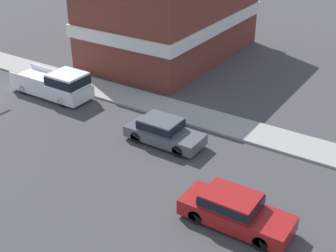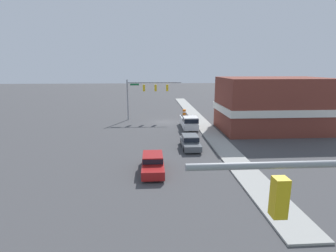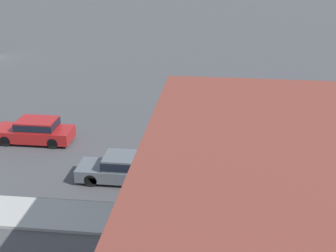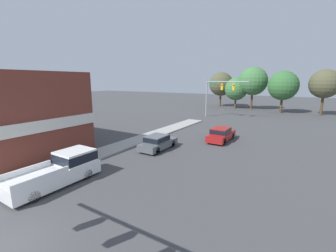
{
  "view_description": "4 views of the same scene",
  "coord_description": "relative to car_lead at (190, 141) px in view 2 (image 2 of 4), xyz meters",
  "views": [
    {
      "loc": [
        16.27,
        26.11,
        12.85
      ],
      "look_at": [
        0.12,
        15.61,
        2.53
      ],
      "focal_mm": 50.0,
      "sensor_mm": 36.0,
      "label": 1
    },
    {
      "loc": [
        2.04,
        40.72,
        8.57
      ],
      "look_at": [
        0.28,
        13.42,
        2.37
      ],
      "focal_mm": 28.0,
      "sensor_mm": 36.0,
      "label": 2
    },
    {
      "loc": [
        -22.76,
        9.06,
        11.66
      ],
      "look_at": [
        0.27,
        11.8,
        2.14
      ],
      "focal_mm": 50.0,
      "sensor_mm": 36.0,
      "label": 3
    },
    {
      "loc": [
        9.6,
        -3.07,
        6.46
      ],
      "look_at": [
        -0.22,
        12.69,
        2.68
      ],
      "focal_mm": 24.0,
      "sensor_mm": 36.0,
      "label": 4
    }
  ],
  "objects": [
    {
      "name": "ground_plane",
      "position": [
        2.1,
        -13.86,
        -0.73
      ],
      "size": [
        200.0,
        200.0,
        0.0
      ],
      "primitive_type": "plane",
      "color": "#424244"
    },
    {
      "name": "sidewalk_curb",
      "position": [
        -3.6,
        -13.86,
        -0.66
      ],
      "size": [
        2.4,
        60.0,
        0.14
      ],
      "color": "#9E9E99",
      "rests_on": "ground"
    },
    {
      "name": "near_signal_assembly",
      "position": [
        4.88,
        -15.93,
        4.15
      ],
      "size": [
        8.85,
        0.49,
        6.58
      ],
      "color": "gray",
      "rests_on": "ground"
    },
    {
      "name": "car_lead",
      "position": [
        0.0,
        0.0,
        0.0
      ],
      "size": [
        1.77,
        4.31,
        1.4
      ],
      "color": "black",
      "rests_on": "ground"
    },
    {
      "name": "car_oncoming",
      "position": [
        4.07,
        6.2,
        0.03
      ],
      "size": [
        1.79,
        4.68,
        1.46
      ],
      "rotation": [
        0.0,
        0.0,
        3.14
      ],
      "color": "black",
      "rests_on": "ground"
    },
    {
      "name": "pickup_truck_parked",
      "position": [
        -1.2,
        -9.06,
        0.19
      ],
      "size": [
        2.0,
        5.65,
        1.87
      ],
      "color": "black",
      "rests_on": "ground"
    },
    {
      "name": "construction_barrel",
      "position": [
        -1.8,
        -19.59,
        -0.19
      ],
      "size": [
        0.59,
        0.59,
        1.06
      ],
      "color": "orange",
      "rests_on": "ground"
    },
    {
      "name": "corner_brick_building",
      "position": [
        -12.16,
        -7.29,
        2.8
      ],
      "size": [
        14.01,
        8.91,
        7.18
      ],
      "color": "brown",
      "rests_on": "ground"
    }
  ]
}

